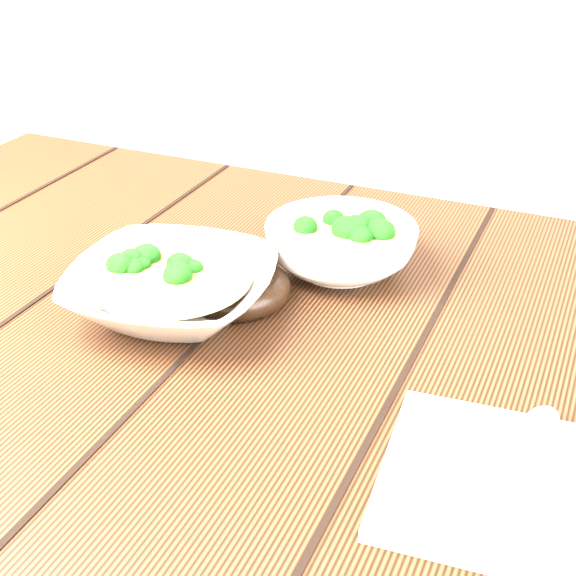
{
  "coord_description": "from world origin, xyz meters",
  "views": [
    {
      "loc": [
        0.32,
        -0.62,
        1.18
      ],
      "look_at": [
        0.05,
        0.0,
        0.8
      ],
      "focal_mm": 50.0,
      "sensor_mm": 36.0,
      "label": 1
    }
  ],
  "objects_px": {
    "table": "(243,416)",
    "trivet": "(236,288)",
    "soup_bowl_back": "(341,246)",
    "soup_bowl_front": "(172,288)",
    "napkin": "(522,488)"
  },
  "relations": [
    {
      "from": "soup_bowl_front",
      "to": "trivet",
      "type": "bearing_deg",
      "value": 44.32
    },
    {
      "from": "table",
      "to": "trivet",
      "type": "height_order",
      "value": "trivet"
    },
    {
      "from": "table",
      "to": "napkin",
      "type": "xyz_separation_m",
      "value": [
        0.31,
        -0.13,
        0.13
      ]
    },
    {
      "from": "table",
      "to": "napkin",
      "type": "distance_m",
      "value": 0.36
    },
    {
      "from": "napkin",
      "to": "soup_bowl_front",
      "type": "bearing_deg",
      "value": 156.47
    },
    {
      "from": "table",
      "to": "soup_bowl_back",
      "type": "height_order",
      "value": "soup_bowl_back"
    },
    {
      "from": "trivet",
      "to": "table",
      "type": "bearing_deg",
      "value": -59.37
    },
    {
      "from": "table",
      "to": "trivet",
      "type": "distance_m",
      "value": 0.14
    },
    {
      "from": "soup_bowl_back",
      "to": "soup_bowl_front",
      "type": "bearing_deg",
      "value": -128.28
    },
    {
      "from": "soup_bowl_front",
      "to": "table",
      "type": "bearing_deg",
      "value": 5.19
    },
    {
      "from": "soup_bowl_back",
      "to": "napkin",
      "type": "xyz_separation_m",
      "value": [
        0.25,
        -0.29,
        -0.02
      ]
    },
    {
      "from": "soup_bowl_back",
      "to": "trivet",
      "type": "bearing_deg",
      "value": -124.54
    },
    {
      "from": "soup_bowl_back",
      "to": "trivet",
      "type": "height_order",
      "value": "soup_bowl_back"
    },
    {
      "from": "table",
      "to": "soup_bowl_front",
      "type": "relative_size",
      "value": 5.05
    },
    {
      "from": "soup_bowl_front",
      "to": "soup_bowl_back",
      "type": "bearing_deg",
      "value": 51.72
    }
  ]
}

